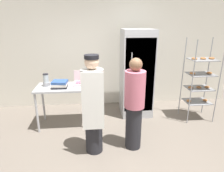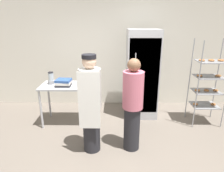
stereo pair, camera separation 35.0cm
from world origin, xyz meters
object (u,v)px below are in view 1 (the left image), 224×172
Objects in this scene: refrigerator at (137,73)px; blender_pitcher at (46,81)px; binder_stack at (60,84)px; person_customer at (134,104)px; donut_box at (81,83)px; baking_rack at (200,80)px; person_baker at (93,104)px.

blender_pitcher is (-1.93, -0.36, -0.00)m from refrigerator.
binder_stack is 0.20× the size of person_customer.
binder_stack is at bearing -162.35° from donut_box.
person_customer is at bearing -149.79° from baking_rack.
person_baker reaches higher than donut_box.
baking_rack is 1.13× the size of person_customer.
person_customer is (0.92, -0.97, -0.10)m from donut_box.
binder_stack is (-1.65, -0.49, -0.05)m from refrigerator.
donut_box is 0.18× the size of person_customer.
person_customer is at bearing -31.09° from blender_pitcher.
refrigerator is at bearing 76.57° from person_customer.
blender_pitcher is (-0.69, 0.00, 0.07)m from donut_box.
person_customer is at bearing 4.66° from person_baker.
person_baker is at bearing -175.34° from person_customer.
refrigerator is at bearing 163.85° from baking_rack.
binder_stack is (-0.40, -0.13, 0.02)m from donut_box.
person_customer reaches higher than binder_stack.
baking_rack is at bearing -0.44° from donut_box.
person_customer is (1.33, -0.84, -0.12)m from binder_stack.
blender_pitcher is at bearing -169.45° from refrigerator.
refrigerator reaches higher than blender_pitcher.
baking_rack reaches higher than person_baker.
person_customer is (0.68, 0.06, -0.05)m from person_baker.
refrigerator is 1.23× the size of person_customer.
person_baker is 0.68m from person_customer.
person_baker is (0.94, -1.03, -0.11)m from blender_pitcher.
donut_box is at bearing -0.16° from blender_pitcher.
donut_box is at bearing 17.65° from binder_stack.
donut_box is 1.34m from person_customer.
blender_pitcher is 0.83× the size of binder_stack.
binder_stack is at bearing 147.56° from person_customer.
baking_rack is 1.90m from person_customer.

